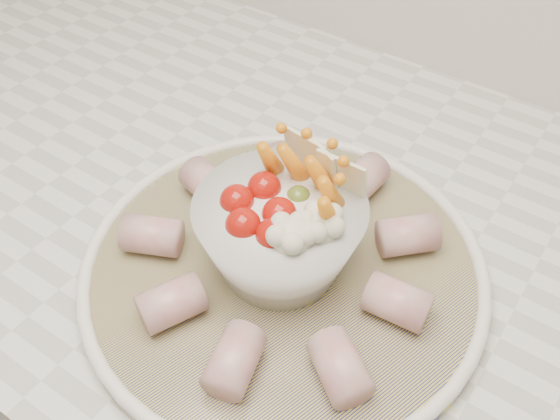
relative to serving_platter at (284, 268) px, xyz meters
The scene contains 3 objects.
serving_platter is the anchor object (origin of this frame).
veggie_bowl 0.05m from the serving_platter, 149.86° to the right, with size 0.14×0.14×0.12m.
cured_meat_rolls 0.02m from the serving_platter, 91.79° to the left, with size 0.27×0.28×0.03m.
Camera 1 is at (0.18, 1.08, 1.36)m, focal length 40.00 mm.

